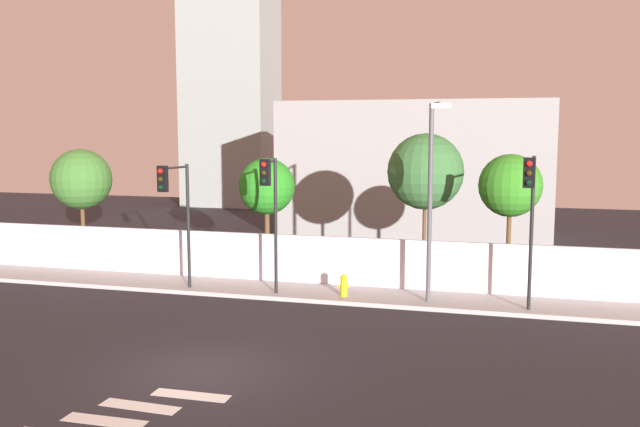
% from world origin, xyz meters
% --- Properties ---
extents(ground_plane, '(80.00, 80.00, 0.00)m').
position_xyz_m(ground_plane, '(0.00, 0.00, 0.00)').
color(ground_plane, '#272329').
extents(sidewalk, '(36.00, 2.40, 0.15)m').
position_xyz_m(sidewalk, '(0.00, 8.20, 0.07)').
color(sidewalk, '#A6A6A6').
rests_on(sidewalk, ground).
extents(perimeter_wall, '(36.00, 0.18, 1.80)m').
position_xyz_m(perimeter_wall, '(0.00, 9.49, 1.05)').
color(perimeter_wall, silver).
rests_on(perimeter_wall, sidewalk).
extents(traffic_light_left, '(0.36, 1.07, 4.79)m').
position_xyz_m(traffic_light_left, '(-0.71, 7.11, 3.63)').
color(traffic_light_left, black).
rests_on(traffic_light_left, sidewalk).
extents(traffic_light_center, '(0.48, 1.66, 4.55)m').
position_xyz_m(traffic_light_center, '(-4.16, 6.78, 3.49)').
color(traffic_light_center, black).
rests_on(traffic_light_center, sidewalk).
extents(traffic_light_right, '(0.42, 1.74, 4.96)m').
position_xyz_m(traffic_light_right, '(7.85, 6.77, 3.77)').
color(traffic_light_right, black).
rests_on(traffic_light_right, sidewalk).
extents(street_lamp_curbside, '(0.85, 2.04, 6.63)m').
position_xyz_m(street_lamp_curbside, '(4.76, 7.48, 4.09)').
color(street_lamp_curbside, '#4C4C51').
rests_on(street_lamp_curbside, sidewalk).
extents(fire_hydrant, '(0.44, 0.26, 0.78)m').
position_xyz_m(fire_hydrant, '(1.77, 7.71, 0.57)').
color(fire_hydrant, gold).
rests_on(fire_hydrant, sidewalk).
extents(roadside_tree_leftmost, '(2.62, 2.62, 5.11)m').
position_xyz_m(roadside_tree_leftmost, '(-10.71, 10.84, 3.79)').
color(roadside_tree_leftmost, brown).
rests_on(roadside_tree_leftmost, ground).
extents(roadside_tree_midleft, '(2.27, 2.27, 4.81)m').
position_xyz_m(roadside_tree_midleft, '(-2.16, 10.84, 3.65)').
color(roadside_tree_midleft, brown).
rests_on(roadside_tree_midleft, ground).
extents(roadside_tree_midright, '(2.88, 2.88, 5.80)m').
position_xyz_m(roadside_tree_midright, '(4.18, 10.84, 4.36)').
color(roadside_tree_midright, brown).
rests_on(roadside_tree_midright, ground).
extents(roadside_tree_rightmost, '(2.31, 2.31, 5.06)m').
position_xyz_m(roadside_tree_rightmost, '(7.28, 10.84, 3.88)').
color(roadside_tree_rightmost, brown).
rests_on(roadside_tree_rightmost, ground).
extents(low_building_distant, '(14.74, 6.00, 7.50)m').
position_xyz_m(low_building_distant, '(2.18, 23.49, 3.75)').
color(low_building_distant, gray).
rests_on(low_building_distant, ground).
extents(tower_on_skyline, '(6.77, 5.00, 30.23)m').
position_xyz_m(tower_on_skyline, '(-13.90, 35.49, 15.11)').
color(tower_on_skyline, gray).
rests_on(tower_on_skyline, ground).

